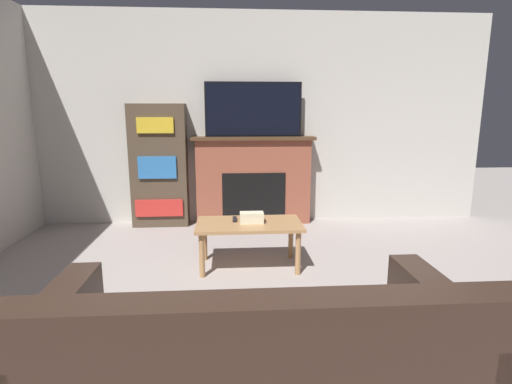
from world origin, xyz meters
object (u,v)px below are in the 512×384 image
at_px(coffee_table, 249,229).
at_px(bookshelf, 159,166).
at_px(fireplace, 253,180).
at_px(couch, 254,381).
at_px(tv, 253,109).

height_order(coffee_table, bookshelf, bookshelf).
relative_size(fireplace, couch, 0.83).
height_order(couch, coffee_table, couch).
xyz_separation_m(tv, bookshelf, (-1.21, -0.00, -0.71)).
xyz_separation_m(fireplace, coffee_table, (-0.14, -1.54, -0.20)).
bearing_deg(bookshelf, tv, 0.11).
xyz_separation_m(fireplace, tv, (0.00, -0.02, 0.91)).
bearing_deg(tv, coffee_table, -95.15).
relative_size(fireplace, tv, 1.30).
bearing_deg(bookshelf, fireplace, 1.06).
bearing_deg(coffee_table, tv, 84.85).
xyz_separation_m(coffee_table, bookshelf, (-1.07, 1.51, 0.40)).
bearing_deg(fireplace, coffee_table, -95.09).
bearing_deg(tv, couch, -93.57).
relative_size(fireplace, coffee_table, 1.60).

